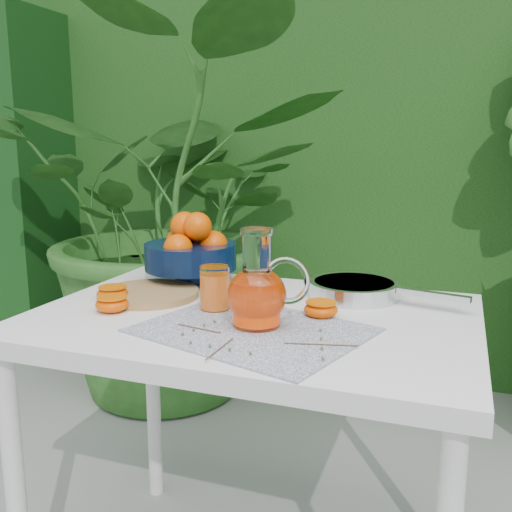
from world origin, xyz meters
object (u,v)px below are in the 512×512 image
(fruit_bowl, at_px, (191,250))
(juice_pitcher, at_px, (258,293))
(saute_pan, at_px, (355,289))
(cutting_board, at_px, (148,294))
(white_table, at_px, (253,346))

(fruit_bowl, height_order, juice_pitcher, juice_pitcher)
(juice_pitcher, height_order, saute_pan, juice_pitcher)
(juice_pitcher, xyz_separation_m, saute_pan, (0.15, 0.31, -0.05))
(cutting_board, xyz_separation_m, fruit_bowl, (0.04, 0.18, 0.08))
(white_table, bearing_deg, juice_pitcher, -64.48)
(fruit_bowl, relative_size, saute_pan, 0.68)
(fruit_bowl, bearing_deg, juice_pitcher, -45.43)
(white_table, distance_m, juice_pitcher, 0.19)
(white_table, xyz_separation_m, fruit_bowl, (-0.26, 0.22, 0.17))
(white_table, height_order, saute_pan, saute_pan)
(juice_pitcher, bearing_deg, saute_pan, 63.53)
(juice_pitcher, bearing_deg, cutting_board, 158.49)
(white_table, distance_m, saute_pan, 0.31)
(white_table, xyz_separation_m, saute_pan, (0.20, 0.21, 0.10))
(white_table, height_order, fruit_bowl, fruit_bowl)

